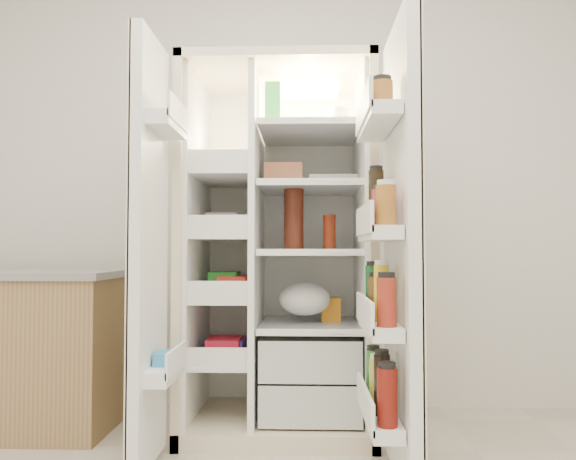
{
  "coord_description": "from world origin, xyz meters",
  "views": [
    {
      "loc": [
        0.14,
        -1.14,
        0.89
      ],
      "look_at": [
        0.06,
        1.25,
        0.98
      ],
      "focal_mm": 34.0,
      "sensor_mm": 36.0,
      "label": 1
    }
  ],
  "objects": [
    {
      "name": "kitchen_counter",
      "position": [
        -1.34,
        1.56,
        0.39
      ],
      "size": [
        1.08,
        0.58,
        0.79
      ],
      "color": "#9F744F",
      "rests_on": "floor"
    },
    {
      "name": "refrigerator",
      "position": [
        0.02,
        1.65,
        0.74
      ],
      "size": [
        0.92,
        0.7,
        1.8
      ],
      "color": "beige",
      "rests_on": "floor"
    },
    {
      "name": "fridge_door",
      "position": [
        0.48,
        0.96,
        0.87
      ],
      "size": [
        0.17,
        0.58,
        1.72
      ],
      "color": "white",
      "rests_on": "floor"
    },
    {
      "name": "freezer_door",
      "position": [
        -0.5,
        1.05,
        0.89
      ],
      "size": [
        0.15,
        0.4,
        1.72
      ],
      "color": "white",
      "rests_on": "floor"
    },
    {
      "name": "wall_back",
      "position": [
        0.0,
        2.0,
        1.35
      ],
      "size": [
        4.0,
        0.02,
        2.7
      ],
      "primitive_type": "cube",
      "color": "silver",
      "rests_on": "floor"
    }
  ]
}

